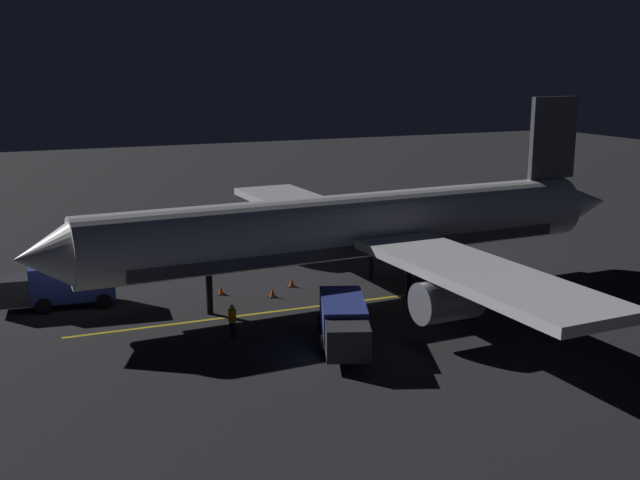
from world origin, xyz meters
The scene contains 10 objects.
ground_plane centered at (0.00, 0.00, -0.10)m, with size 180.00×180.00×0.20m, color #232326.
apron_guide_stripe centered at (-1.40, 4.00, 0.00)m, with size 0.24×25.30×0.01m, color gold.
airliner centered at (0.02, -0.62, 3.96)m, with size 36.98×38.64×11.40m.
baggage_truck centered at (4.15, 16.08, 1.29)m, with size 2.81×6.55×2.50m.
catering_truck centered at (-7.73, 4.07, 1.17)m, with size 6.82×4.24×2.18m.
ground_crew_worker centered at (-4.49, 8.72, 0.89)m, with size 0.40×0.40×1.74m.
traffic_cone_near_left centered at (2.86, 2.69, 0.25)m, with size 0.50×0.50×0.55m.
traffic_cone_near_right centered at (1.25, 4.52, 0.25)m, with size 0.50×0.50×0.55m.
traffic_cone_under_wing centered at (2.98, 7.17, 0.25)m, with size 0.50×0.50×0.55m.
traffic_cone_far centered at (-8.70, 5.35, 0.25)m, with size 0.50×0.50×0.55m.
Camera 1 is at (-39.96, 19.20, 13.46)m, focal length 43.27 mm.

